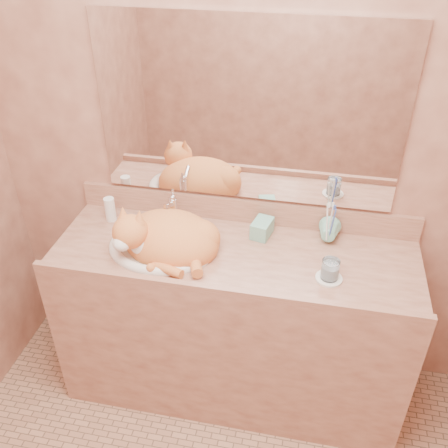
% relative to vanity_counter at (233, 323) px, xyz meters
% --- Properties ---
extents(wall_back, '(2.40, 0.02, 2.50)m').
position_rel_vanity_counter_xyz_m(wall_back, '(0.00, 0.28, 0.82)').
color(wall_back, brown).
rests_on(wall_back, ground).
extents(vanity_counter, '(1.60, 0.55, 0.85)m').
position_rel_vanity_counter_xyz_m(vanity_counter, '(0.00, 0.00, 0.00)').
color(vanity_counter, brown).
rests_on(vanity_counter, floor).
extents(mirror, '(1.30, 0.02, 0.80)m').
position_rel_vanity_counter_xyz_m(mirror, '(0.00, 0.26, 0.97)').
color(mirror, white).
rests_on(mirror, wall_back).
extents(sink_basin, '(0.55, 0.49, 0.15)m').
position_rel_vanity_counter_xyz_m(sink_basin, '(-0.32, -0.02, 0.50)').
color(sink_basin, white).
rests_on(sink_basin, vanity_counter).
extents(faucet, '(0.06, 0.13, 0.18)m').
position_rel_vanity_counter_xyz_m(faucet, '(-0.32, 0.16, 0.51)').
color(faucet, white).
rests_on(faucet, vanity_counter).
extents(cat, '(0.49, 0.42, 0.24)m').
position_rel_vanity_counter_xyz_m(cat, '(-0.30, -0.03, 0.50)').
color(cat, '#CE682F').
rests_on(cat, sink_basin).
extents(soap_dispenser, '(0.09, 0.10, 0.17)m').
position_rel_vanity_counter_xyz_m(soap_dispenser, '(0.09, 0.11, 0.51)').
color(soap_dispenser, '#74BAA4').
rests_on(soap_dispenser, vanity_counter).
extents(toothbrush_cup, '(0.11, 0.11, 0.09)m').
position_rel_vanity_counter_xyz_m(toothbrush_cup, '(0.39, 0.14, 0.47)').
color(toothbrush_cup, '#74BAA4').
rests_on(toothbrush_cup, vanity_counter).
extents(toothbrushes, '(0.04, 0.04, 0.22)m').
position_rel_vanity_counter_xyz_m(toothbrushes, '(0.39, 0.14, 0.56)').
color(toothbrushes, white).
rests_on(toothbrushes, toothbrush_cup).
extents(saucer, '(0.11, 0.11, 0.01)m').
position_rel_vanity_counter_xyz_m(saucer, '(0.41, -0.09, 0.43)').
color(saucer, white).
rests_on(saucer, vanity_counter).
extents(water_glass, '(0.07, 0.07, 0.09)m').
position_rel_vanity_counter_xyz_m(water_glass, '(0.41, -0.09, 0.48)').
color(water_glass, white).
rests_on(water_glass, saucer).
extents(lotion_bottle, '(0.05, 0.05, 0.12)m').
position_rel_vanity_counter_xyz_m(lotion_bottle, '(-0.63, 0.15, 0.48)').
color(lotion_bottle, white).
rests_on(lotion_bottle, vanity_counter).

